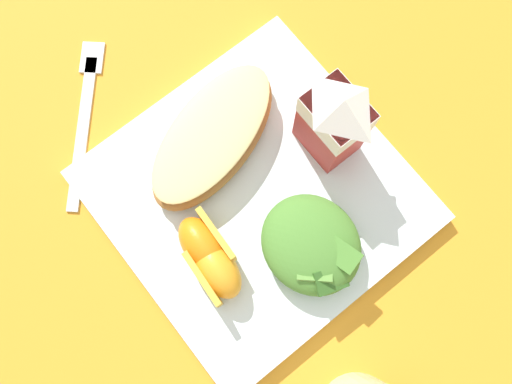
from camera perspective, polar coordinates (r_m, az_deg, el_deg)
The scene contains 8 objects.
ground at distance 0.56m, azimuth 0.00°, elevation -0.59°, with size 3.00×3.00×0.00m, color orange.
white_plate at distance 0.55m, azimuth 0.00°, elevation -0.42°, with size 0.28×0.28×0.02m, color silver.
cheesy_pizza_bread at distance 0.54m, azimuth -4.96°, elevation 5.47°, with size 0.13×0.19×0.04m.
green_salad_pile at distance 0.51m, azimuth 5.84°, elevation -5.51°, with size 0.10×0.09×0.04m.
milk_carton at distance 0.50m, azimuth 8.38°, elevation 7.32°, with size 0.06×0.04×0.11m.
orange_wedge_front at distance 0.51m, azimuth -5.47°, elevation -5.45°, with size 0.06×0.04×0.04m.
orange_wedge_middle at distance 0.51m, azimuth -4.24°, elevation -8.24°, with size 0.06×0.04×0.04m.
metal_fork at distance 0.61m, azimuth -17.49°, elevation 8.30°, with size 0.15×0.14×0.01m.
Camera 1 is at (0.09, -0.07, 0.54)m, focal length 38.13 mm.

